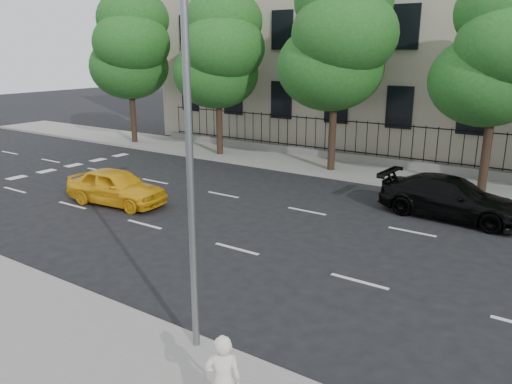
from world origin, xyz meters
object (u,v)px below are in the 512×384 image
at_px(yellow_taxi, 116,187).
at_px(black_sedan, 451,198).
at_px(street_light, 207,91).
at_px(woman_near, 223,382).

height_order(yellow_taxi, black_sedan, black_sedan).
xyz_separation_m(yellow_taxi, black_sedan, (11.32, 5.65, 0.03)).
bearing_deg(street_light, black_sedan, 79.00).
height_order(street_light, black_sedan, street_light).
bearing_deg(black_sedan, yellow_taxi, 120.65).
bearing_deg(yellow_taxi, woman_near, -129.89).
bearing_deg(woman_near, black_sedan, -129.58).
distance_m(street_light, yellow_taxi, 11.53).
relative_size(yellow_taxi, black_sedan, 0.82).
bearing_deg(black_sedan, woman_near, -177.24).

